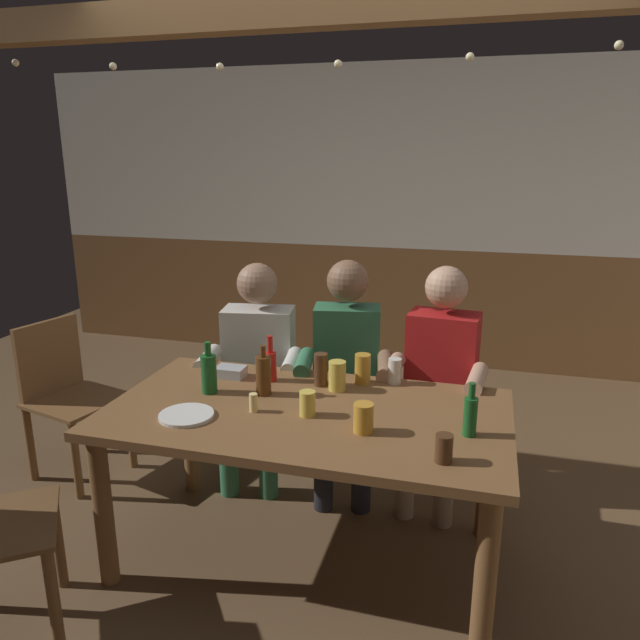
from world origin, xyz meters
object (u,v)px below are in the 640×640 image
(chair_empty_near_right, at_px, (67,393))
(pint_glass_1, at_px, (363,369))
(bottle_2, at_px, (470,415))
(bottle_1, at_px, (263,375))
(pint_glass_3, at_px, (321,370))
(condiment_caddy, at_px, (231,372))
(pint_glass_2, at_px, (337,376))
(person_0, at_px, (257,360))
(bottle_3, at_px, (270,364))
(person_1, at_px, (346,367))
(person_2, at_px, (439,375))
(table_candle, at_px, (253,403))
(pint_glass_4, at_px, (395,371))
(pint_glass_0, at_px, (363,418))
(bottle_0, at_px, (209,373))
(pint_glass_6, at_px, (307,403))
(plate_0, at_px, (186,415))
(dining_table, at_px, (306,431))
(pint_glass_5, at_px, (444,448))

(chair_empty_near_right, height_order, pint_glass_1, chair_empty_near_right)
(bottle_2, height_order, pint_glass_1, bottle_2)
(bottle_1, height_order, pint_glass_3, bottle_1)
(condiment_caddy, relative_size, pint_glass_2, 1.01)
(person_0, bearing_deg, pint_glass_1, 144.15)
(condiment_caddy, xyz_separation_m, bottle_2, (1.14, -0.33, 0.06))
(bottle_3, bearing_deg, pint_glass_2, -5.32)
(pint_glass_3, bearing_deg, pint_glass_2, -23.22)
(person_1, bearing_deg, pint_glass_2, 87.30)
(chair_empty_near_right, xyz_separation_m, bottle_3, (1.26, -0.11, 0.34))
(person_2, relative_size, chair_empty_near_right, 1.40)
(bottle_1, bearing_deg, table_candle, -82.52)
(person_1, bearing_deg, pint_glass_4, 126.16)
(pint_glass_0, xyz_separation_m, pint_glass_1, (-0.11, 0.51, 0.01))
(person_0, height_order, bottle_0, person_0)
(pint_glass_3, bearing_deg, pint_glass_6, -83.93)
(plate_0, height_order, pint_glass_0, pint_glass_0)
(dining_table, xyz_separation_m, condiment_caddy, (-0.47, 0.27, 0.12))
(pint_glass_2, bearing_deg, pint_glass_1, 50.90)
(chair_empty_near_right, distance_m, pint_glass_6, 1.64)
(person_0, relative_size, pint_glass_5, 11.62)
(person_0, height_order, table_candle, person_0)
(person_1, xyz_separation_m, pint_glass_4, (0.30, -0.28, 0.11))
(pint_glass_3, bearing_deg, bottle_3, -178.53)
(pint_glass_1, height_order, pint_glass_3, pint_glass_3)
(person_2, height_order, pint_glass_1, person_2)
(bottle_0, bearing_deg, pint_glass_4, 23.04)
(bottle_2, bearing_deg, pint_glass_0, -168.43)
(pint_glass_1, relative_size, pint_glass_2, 1.03)
(pint_glass_1, distance_m, pint_glass_2, 0.15)
(dining_table, relative_size, bottle_1, 7.35)
(bottle_0, distance_m, pint_glass_3, 0.51)
(person_1, height_order, bottle_3, person_1)
(bottle_0, relative_size, pint_glass_4, 1.96)
(dining_table, height_order, person_0, person_0)
(bottle_2, xyz_separation_m, pint_glass_5, (-0.08, -0.24, -0.03))
(dining_table, relative_size, plate_0, 7.49)
(person_2, height_order, condiment_caddy, person_2)
(chair_empty_near_right, xyz_separation_m, bottle_1, (1.29, -0.28, 0.35))
(chair_empty_near_right, distance_m, bottle_1, 1.37)
(bottle_1, distance_m, pint_glass_5, 0.93)
(plate_0, bearing_deg, bottle_0, 94.73)
(pint_glass_0, bearing_deg, pint_glass_5, -25.76)
(condiment_caddy, distance_m, pint_glass_6, 0.59)
(pint_glass_3, bearing_deg, pint_glass_1, 23.32)
(pint_glass_2, bearing_deg, condiment_caddy, 177.33)
(bottle_2, xyz_separation_m, pint_glass_6, (-0.65, 0.01, -0.03))
(chair_empty_near_right, bearing_deg, pint_glass_2, 99.22)
(bottle_3, height_order, pint_glass_3, bottle_3)
(person_0, height_order, pint_glass_5, person_0)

